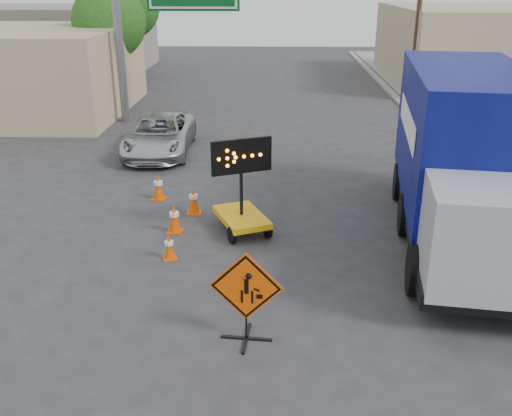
# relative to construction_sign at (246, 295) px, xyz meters

# --- Properties ---
(ground) EXTENTS (100.00, 100.00, 0.00)m
(ground) POSITION_rel_construction_sign_xyz_m (-0.01, -0.83, -0.94)
(ground) COLOR #2D2D30
(ground) RESTS_ON ground
(curb_right) EXTENTS (0.40, 60.00, 0.12)m
(curb_right) POSITION_rel_construction_sign_xyz_m (7.19, 14.17, -0.88)
(curb_right) COLOR gray
(curb_right) RESTS_ON ground
(sidewalk_right) EXTENTS (4.00, 60.00, 0.15)m
(sidewalk_right) POSITION_rel_construction_sign_xyz_m (9.49, 14.17, -0.87)
(sidewalk_right) COLOR gray
(sidewalk_right) RESTS_ON ground
(storefront_left_far) EXTENTS (12.00, 10.00, 4.40)m
(storefront_left_far) POSITION_rel_construction_sign_xyz_m (-15.01, 33.17, 1.26)
(storefront_left_far) COLOR gray
(storefront_left_far) RESTS_ON ground
(building_right_far) EXTENTS (10.00, 14.00, 4.60)m
(building_right_far) POSITION_rel_construction_sign_xyz_m (12.99, 29.17, 1.36)
(building_right_far) COLOR tan
(building_right_far) RESTS_ON ground
(highway_gantry) EXTENTS (6.18, 0.38, 6.90)m
(highway_gantry) POSITION_rel_construction_sign_xyz_m (-4.44, 17.12, 4.13)
(highway_gantry) COLOR slate
(highway_gantry) RESTS_ON ground
(utility_pole_far) EXTENTS (1.80, 0.26, 9.00)m
(utility_pole_far) POSITION_rel_construction_sign_xyz_m (7.99, 23.17, 3.74)
(utility_pole_far) COLOR #452F1D
(utility_pole_far) RESTS_ON ground
(tree_left_near) EXTENTS (3.71, 3.71, 6.03)m
(tree_left_near) POSITION_rel_construction_sign_xyz_m (-8.01, 21.17, 3.22)
(tree_left_near) COLOR #452F1D
(tree_left_near) RESTS_ON ground
(tree_left_far) EXTENTS (4.10, 4.10, 6.66)m
(tree_left_far) POSITION_rel_construction_sign_xyz_m (-9.01, 29.17, 3.66)
(tree_left_far) COLOR #452F1D
(tree_left_far) RESTS_ON ground
(construction_sign) EXTENTS (1.35, 0.96, 1.79)m
(construction_sign) POSITION_rel_construction_sign_xyz_m (0.00, 0.00, 0.00)
(construction_sign) COLOR black
(construction_sign) RESTS_ON ground
(arrow_board) EXTENTS (1.67, 2.04, 2.52)m
(arrow_board) POSITION_rel_construction_sign_xyz_m (-0.37, 4.88, -0.37)
(arrow_board) COLOR #E4A50C
(arrow_board) RESTS_ON ground
(pickup_truck) EXTENTS (2.47, 5.13, 1.41)m
(pickup_truck) POSITION_rel_construction_sign_xyz_m (-3.90, 12.06, -0.24)
(pickup_truck) COLOR silver
(pickup_truck) RESTS_ON ground
(box_truck) EXTENTS (3.80, 9.16, 4.21)m
(box_truck) POSITION_rel_construction_sign_xyz_m (5.10, 4.64, 0.97)
(box_truck) COLOR black
(box_truck) RESTS_ON ground
(cone_a) EXTENTS (0.42, 0.42, 0.65)m
(cone_a) POSITION_rel_construction_sign_xyz_m (-1.99, 3.21, -0.62)
(cone_a) COLOR #E04B04
(cone_a) RESTS_ON ground
(cone_b) EXTENTS (0.42, 0.42, 0.79)m
(cone_b) POSITION_rel_construction_sign_xyz_m (-2.12, 4.77, -0.55)
(cone_b) COLOR #E04B04
(cone_b) RESTS_ON ground
(cone_c) EXTENTS (0.42, 0.42, 0.80)m
(cone_c) POSITION_rel_construction_sign_xyz_m (-1.80, 6.06, -0.54)
(cone_c) COLOR #E04B04
(cone_c) RESTS_ON ground
(cone_d) EXTENTS (0.48, 0.48, 0.81)m
(cone_d) POSITION_rel_construction_sign_xyz_m (-3.01, 7.15, -0.54)
(cone_d) COLOR #E04B04
(cone_d) RESTS_ON ground
(cone_e) EXTENTS (0.44, 0.44, 0.70)m
(cone_e) POSITION_rel_construction_sign_xyz_m (-1.21, 10.47, -0.59)
(cone_e) COLOR #E04B04
(cone_e) RESTS_ON ground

